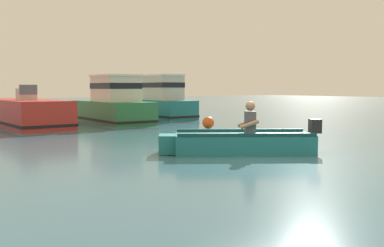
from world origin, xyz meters
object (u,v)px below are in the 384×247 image
moored_boat_teal (160,102)px  mooring_buoy (208,123)px  moored_boat_green (113,105)px  moored_boat_red (23,113)px  rowboat_with_person (240,142)px

moored_boat_teal → mooring_buoy: bearing=-104.0°
moored_boat_green → moored_boat_teal: bearing=25.1°
moored_boat_green → moored_boat_teal: moored_boat_teal is taller
moored_boat_teal → mooring_buoy: 6.36m
moored_boat_teal → mooring_buoy: size_ratio=11.29×
moored_boat_red → rowboat_with_person: bearing=-77.8°
moored_boat_red → moored_boat_teal: (6.81, 0.92, 0.30)m
moored_boat_red → mooring_buoy: moored_boat_red is taller
moored_boat_red → mooring_buoy: bearing=-44.7°
moored_boat_green → mooring_buoy: (1.71, -4.62, -0.54)m
moored_boat_green → rowboat_with_person: bearing=-97.5°
rowboat_with_person → moored_boat_green: size_ratio=0.69×
rowboat_with_person → moored_boat_teal: 12.32m
moored_boat_green → moored_boat_teal: 3.58m
moored_boat_red → moored_boat_green: size_ratio=1.29×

